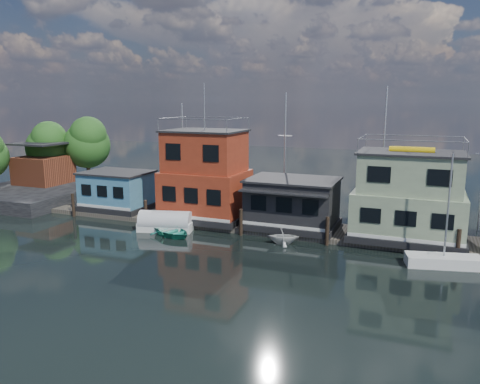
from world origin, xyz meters
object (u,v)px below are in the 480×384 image
at_px(houseboat_blue, 117,191).
at_px(dinghy_teal, 172,232).
at_px(houseboat_green, 408,198).
at_px(tarp_runabout, 165,223).
at_px(dinghy_white, 283,236).
at_px(houseboat_red, 205,177).
at_px(houseboat_dark, 292,203).
at_px(day_sailer, 444,260).

xyz_separation_m(houseboat_blue, dinghy_teal, (8.97, -5.08, -1.81)).
xyz_separation_m(houseboat_blue, houseboat_green, (26.50, 0.00, 1.34)).
bearing_deg(houseboat_green, houseboat_blue, -180.00).
bearing_deg(tarp_runabout, houseboat_green, -2.87).
bearing_deg(dinghy_white, houseboat_green, -82.91).
xyz_separation_m(houseboat_red, dinghy_white, (8.34, -3.73, -3.47)).
xyz_separation_m(houseboat_blue, houseboat_dark, (17.50, -0.02, 0.21)).
height_order(houseboat_green, dinghy_teal, houseboat_green).
bearing_deg(dinghy_white, dinghy_teal, 82.44).
distance_m(houseboat_dark, tarp_runabout, 10.76).
xyz_separation_m(houseboat_dark, dinghy_teal, (-8.53, -5.06, -2.03)).
relative_size(dinghy_white, dinghy_teal, 0.64).
bearing_deg(houseboat_red, dinghy_white, -24.10).
xyz_separation_m(houseboat_dark, day_sailer, (11.58, -4.49, -1.98)).
relative_size(houseboat_dark, tarp_runabout, 1.54).
bearing_deg(houseboat_blue, dinghy_white, -11.81).
relative_size(tarp_runabout, dinghy_teal, 1.27).
bearing_deg(dinghy_white, houseboat_red, 49.70).
bearing_deg(houseboat_red, tarp_runabout, -116.35).
bearing_deg(dinghy_teal, houseboat_blue, 83.65).
bearing_deg(houseboat_blue, tarp_runabout, -26.91).
bearing_deg(dinghy_teal, houseboat_dark, -36.16).
relative_size(day_sailer, tarp_runabout, 1.56).
relative_size(houseboat_blue, tarp_runabout, 1.33).
bearing_deg(houseboat_red, day_sailer, -12.97).
distance_m(houseboat_red, dinghy_teal, 6.31).
bearing_deg(houseboat_red, houseboat_green, 0.00).
distance_m(houseboat_green, dinghy_white, 9.87).
distance_m(houseboat_blue, tarp_runabout, 8.65).
bearing_deg(houseboat_green, houseboat_dark, -179.88).
distance_m(houseboat_dark, dinghy_white, 4.13).
bearing_deg(dinghy_teal, dinghy_white, -58.17).
relative_size(houseboat_dark, dinghy_white, 3.08).
height_order(day_sailer, tarp_runabout, day_sailer).
xyz_separation_m(houseboat_green, dinghy_white, (-8.66, -3.73, -2.92)).
relative_size(houseboat_green, dinghy_white, 3.50).
bearing_deg(day_sailer, dinghy_white, 163.01).
distance_m(houseboat_dark, dinghy_teal, 10.13).
height_order(tarp_runabout, dinghy_white, tarp_runabout).
xyz_separation_m(houseboat_blue, dinghy_white, (17.84, -3.73, -1.57)).
bearing_deg(houseboat_blue, dinghy_teal, -29.53).
relative_size(houseboat_blue, dinghy_teal, 1.70).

